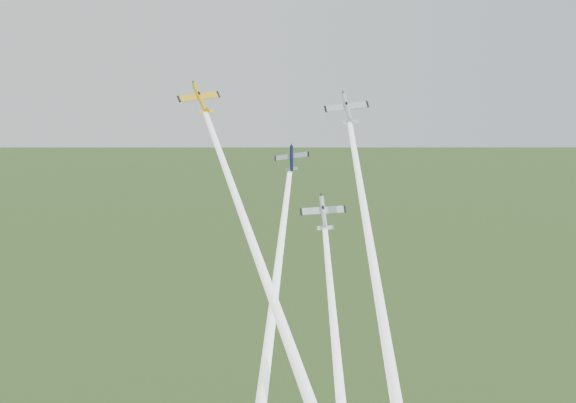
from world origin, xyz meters
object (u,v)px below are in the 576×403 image
(plane_yellow, at_px, (200,99))
(plane_silver_right, at_px, (347,109))
(plane_silver_low, at_px, (323,213))
(plane_navy, at_px, (292,158))

(plane_yellow, xyz_separation_m, plane_silver_right, (26.76, -4.83, -1.94))
(plane_yellow, bearing_deg, plane_silver_low, -48.38)
(plane_navy, relative_size, plane_silver_right, 0.80)
(plane_silver_right, xyz_separation_m, plane_silver_low, (-6.33, -6.29, -18.23))
(plane_yellow, xyz_separation_m, plane_silver_low, (20.43, -11.13, -20.17))
(plane_yellow, relative_size, plane_navy, 1.24)
(plane_silver_low, bearing_deg, plane_yellow, 159.45)
(plane_yellow, distance_m, plane_navy, 20.66)
(plane_navy, bearing_deg, plane_yellow, -157.11)
(plane_yellow, height_order, plane_silver_low, plane_yellow)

